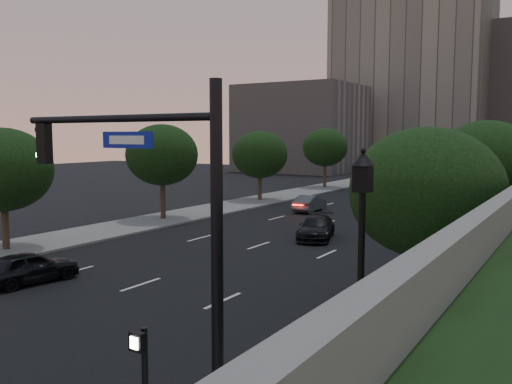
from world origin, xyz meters
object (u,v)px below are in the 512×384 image
Objects in this scene: sedan_mid_left at (310,203)px; pedestrian_a at (401,291)px; traffic_signal_mast at (173,248)px; sedan_near_left at (29,267)px; sedan_far_left at (373,180)px; street_lamp at (361,263)px; sedan_near_right at (316,228)px; pedestrian_b at (424,281)px; pedestrian_c at (435,255)px; sedan_far_right at (471,198)px.

sedan_mid_left is 25.16m from pedestrian_a.
sedan_near_left is at bearing 157.01° from traffic_signal_mast.
pedestrian_a is at bearing 125.42° from sedan_far_left.
sedan_near_right is at bearing 119.25° from street_lamp.
pedestrian_b is at bearing 121.36° from sedan_mid_left.
street_lamp reaches higher than sedan_mid_left.
sedan_far_left is 41.88m from pedestrian_c.
street_lamp is 3.86m from pedestrian_a.
traffic_signal_mast reaches higher than pedestrian_a.
sedan_near_right is 2.42× the size of pedestrian_b.
pedestrian_a reaches higher than sedan_far_right.
sedan_mid_left is at bearing -144.29° from sedan_far_right.
sedan_mid_left is 2.19× the size of pedestrian_c.
street_lamp reaches higher than pedestrian_b.
pedestrian_c is (-0.30, 9.27, -1.58)m from street_lamp.
sedan_far_left is at bearing -94.54° from pedestrian_c.
traffic_signal_mast is at bearing 55.00° from pedestrian_c.
street_lamp is 28.23m from sedan_mid_left.
sedan_far_left is 2.96× the size of pedestrian_a.
sedan_far_right is (10.67, 33.86, 0.06)m from sedan_near_left.
sedan_near_left is at bearing -2.55° from pedestrian_a.
pedestrian_c is at bearing 127.79° from sedan_far_left.
pedestrian_a is at bearing -157.76° from sedan_near_left.
sedan_near_right reaches higher than sedan_mid_left.
pedestrian_a is (2.19, 8.38, -2.65)m from traffic_signal_mast.
pedestrian_c is (16.33, -38.56, 0.34)m from sedan_far_left.
pedestrian_a is 5.78m from pedestrian_c.
sedan_near_right is at bearing -69.60° from pedestrian_a.
sedan_near_left is 15.73m from sedan_near_right.
traffic_signal_mast is 1.79× the size of sedan_near_left.
sedan_far_right is (4.93, 19.21, 0.08)m from sedan_near_right.
traffic_signal_mast reaches higher than street_lamp.
sedan_far_right is (-1.20, 38.89, -2.94)m from traffic_signal_mast.
sedan_far_left is at bearing -78.03° from sedan_near_left.
sedan_near_left is at bearing 30.21° from pedestrian_b.
sedan_far_left reaches higher than sedan_near_right.
traffic_signal_mast is at bearing 165.85° from sedan_near_left.
pedestrian_c is at bearing 126.88° from sedan_mid_left.
traffic_signal_mast reaches higher than pedestrian_b.
street_lamp is (2.16, 4.88, -1.04)m from traffic_signal_mast.
street_lamp is 3.03× the size of pedestrian_b.
sedan_near_left is at bearing 107.95° from sedan_far_left.
street_lamp reaches higher than sedan_far_left.
pedestrian_c is at bearing -137.58° from sedan_near_left.
sedan_far_left is (-3.09, 23.14, 0.06)m from sedan_mid_left.
pedestrian_a reaches higher than sedan_far_left.
pedestrian_b is (13.91, -19.78, 0.43)m from sedan_mid_left.
sedan_near_left is at bearing -129.12° from sedan_near_right.
sedan_far_right is 30.70m from pedestrian_a.
sedan_far_right is 24.93m from pedestrian_c.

